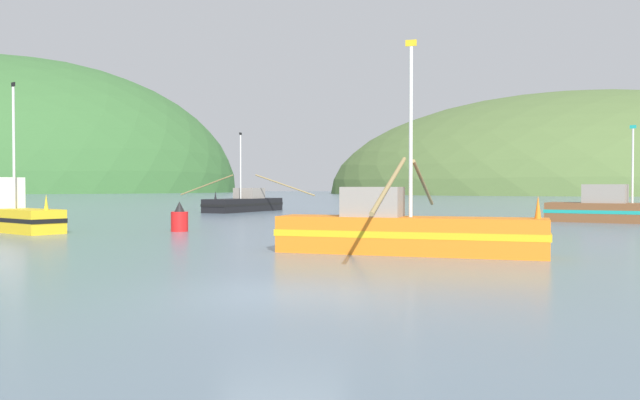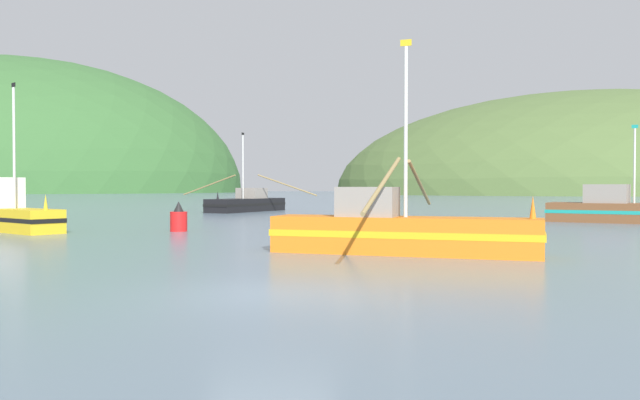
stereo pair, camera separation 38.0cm
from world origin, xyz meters
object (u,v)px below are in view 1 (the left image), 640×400
object	(u,v)px
fishing_boat_yellow	(12,215)
fishing_boat_brown	(625,210)
channel_buoy	(180,219)
fishing_boat_orange	(405,231)
fishing_boat_black	(245,203)

from	to	relation	value
fishing_boat_yellow	fishing_boat_brown	world-z (taller)	fishing_boat_yellow
fishing_boat_yellow	channel_buoy	bearing A→B (deg)	39.75
fishing_boat_orange	channel_buoy	world-z (taller)	fishing_boat_orange
fishing_boat_black	channel_buoy	size ratio (longest dim) A/B	8.47
fishing_boat_black	channel_buoy	bearing A→B (deg)	26.64
fishing_boat_yellow	fishing_boat_black	xyz separation A→B (m)	(8.73, 25.23, -0.07)
fishing_boat_black	channel_buoy	xyz separation A→B (m)	(-0.67, -25.34, -0.12)
fishing_boat_brown	fishing_boat_orange	bearing A→B (deg)	-99.82
channel_buoy	fishing_boat_brown	bearing A→B (deg)	16.13
fishing_boat_yellow	fishing_boat_orange	bearing A→B (deg)	8.63
fishing_boat_black	channel_buoy	world-z (taller)	fishing_boat_black
fishing_boat_orange	channel_buoy	distance (m)	14.21
fishing_boat_orange	fishing_boat_brown	world-z (taller)	fishing_boat_orange
fishing_boat_yellow	channel_buoy	distance (m)	8.06
fishing_boat_black	fishing_boat_yellow	bearing A→B (deg)	9.08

